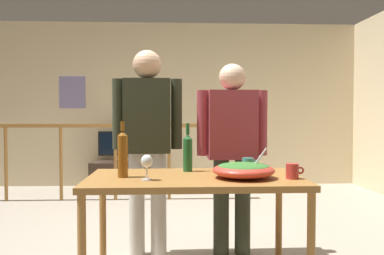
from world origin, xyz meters
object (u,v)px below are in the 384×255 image
serving_table (195,187)px  person_standing_left (147,134)px  stair_railing (130,148)px  wine_bottle_amber (123,153)px  person_standing_right (232,142)px  framed_picture (72,92)px  wine_bottle_green (188,152)px  tv_console (120,175)px  mug_red (293,171)px  flat_screen_tv (120,144)px  salad_bowl (243,169)px  wine_glass (147,162)px  mug_teal (248,164)px

serving_table → person_standing_left: size_ratio=0.84×
person_standing_left → stair_railing: bearing=-80.2°
wine_bottle_amber → person_standing_right: (0.82, 0.68, 0.02)m
framed_picture → person_standing_left: (1.38, -3.35, -0.51)m
serving_table → person_standing_left: 0.81m
framed_picture → person_standing_right: (2.08, -3.35, -0.58)m
wine_bottle_green → stair_railing: bearing=104.3°
tv_console → mug_red: bearing=-67.8°
flat_screen_tv → person_standing_left: size_ratio=0.38×
stair_railing → serving_table: size_ratio=2.62×
stair_railing → serving_table: 2.98m
tv_console → wine_bottle_amber: wine_bottle_amber is taller
person_standing_left → salad_bowl: bearing=132.2°
wine_bottle_green → mug_red: wine_bottle_green is taller
mug_red → salad_bowl: bearing=170.9°
flat_screen_tv → wine_bottle_amber: 3.74m
tv_console → person_standing_left: bearing=-79.0°
wine_glass → mug_teal: size_ratio=1.33×
flat_screen_tv → mug_teal: 3.63m
mug_teal → tv_console: bearing=112.0°
stair_railing → person_standing_right: bearing=-64.6°
salad_bowl → person_standing_left: 1.02m
serving_table → mug_teal: 0.55m
framed_picture → wine_bottle_amber: framed_picture is taller
framed_picture → serving_table: size_ratio=0.36×
serving_table → wine_bottle_amber: wine_bottle_amber is taller
mug_teal → wine_bottle_amber: bearing=-159.0°
tv_console → serving_table: 3.87m
tv_console → flat_screen_tv: size_ratio=1.39×
stair_railing → mug_red: bearing=-66.2°
person_standing_left → wine_bottle_green: bearing=127.5°
tv_console → wine_bottle_amber: size_ratio=2.44×
mug_red → person_standing_left: 1.27m
stair_railing → flat_screen_tv: stair_railing is taller
wine_bottle_green → flat_screen_tv: bearing=104.8°
framed_picture → tv_console: framed_picture is taller
framed_picture → mug_teal: (2.16, -3.68, -0.71)m
flat_screen_tv → mug_red: flat_screen_tv is taller
tv_console → wine_glass: size_ratio=5.56×
flat_screen_tv → wine_bottle_green: 3.57m
serving_table → salad_bowl: salad_bowl is taller
salad_bowl → person_standing_left: person_standing_left is taller
framed_picture → flat_screen_tv: bearing=-22.2°
framed_picture → serving_table: framed_picture is taller
framed_picture → wine_bottle_green: framed_picture is taller
flat_screen_tv → serving_table: flat_screen_tv is taller
mug_red → person_standing_left: size_ratio=0.07×
wine_bottle_amber → salad_bowl: bearing=-5.1°
person_standing_left → mug_teal: bearing=157.3°
mug_teal → person_standing_right: bearing=102.4°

